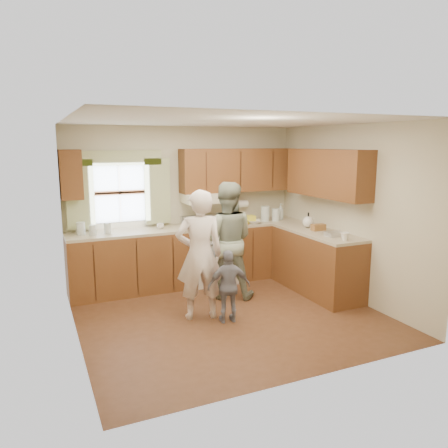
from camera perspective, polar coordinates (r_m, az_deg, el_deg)
name	(u,v)px	position (r m, az deg, el deg)	size (l,w,h in m)	color
room	(230,222)	(5.54, 0.74, 0.25)	(3.80, 3.80, 3.80)	#4F2D18
kitchen_fixtures	(236,234)	(6.83, 1.63, -1.31)	(3.80, 2.25, 2.15)	#48260F
stove	(209,254)	(7.11, -1.92, -3.91)	(0.76, 0.67, 1.07)	silver
woman_left	(200,255)	(5.57, -3.21, -4.06)	(0.61, 0.40, 1.68)	silver
woman_right	(226,240)	(6.33, 0.33, -2.15)	(0.83, 0.64, 1.70)	#213C24
child	(229,286)	(5.53, 0.64, -8.15)	(0.55, 0.23, 0.93)	gray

